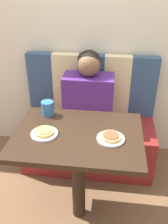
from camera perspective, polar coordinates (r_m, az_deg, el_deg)
ground_plane at (r=2.17m, az=-1.14°, el=-21.97°), size 12.00×12.00×0.00m
wall_back at (r=2.34m, az=2.13°, el=19.82°), size 7.00×0.05×2.60m
booth_seat at (r=2.46m, az=0.94°, el=-7.07°), size 1.22×0.55×0.45m
booth_backrest at (r=2.40m, az=1.66°, el=6.25°), size 1.22×0.09×0.58m
dining_table at (r=1.71m, az=-1.36°, el=-8.45°), size 0.84×0.63×0.77m
person at (r=2.18m, az=1.06°, el=4.45°), size 0.43×0.24×0.69m
plate_left at (r=1.64m, az=-9.05°, el=-4.93°), size 0.18×0.18×0.01m
plate_right at (r=1.59m, az=6.10°, el=-6.07°), size 0.18×0.18×0.01m
pizza_left at (r=1.63m, az=-9.10°, el=-4.42°), size 0.13×0.13×0.03m
pizza_right at (r=1.58m, az=6.14°, el=-5.56°), size 0.13×0.13×0.03m
drinking_cup at (r=1.83m, az=-8.30°, el=0.85°), size 0.09×0.09×0.11m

